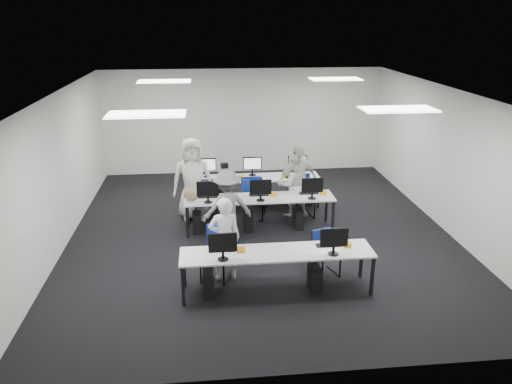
{
  "coord_description": "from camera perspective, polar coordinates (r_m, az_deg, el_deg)",
  "views": [
    {
      "loc": [
        -1.12,
        -9.74,
        4.43
      ],
      "look_at": [
        -0.12,
        -0.19,
        1.0
      ],
      "focal_mm": 35.0,
      "sensor_mm": 36.0,
      "label": 1
    }
  ],
  "objects": [
    {
      "name": "student_3",
      "position": [
        11.38,
        4.77,
        1.3
      ],
      "size": [
        1.09,
        0.77,
        1.72
      ],
      "primitive_type": "imported",
      "rotation": [
        0.0,
        0.0,
        0.39
      ],
      "color": "beige",
      "rests_on": "ground"
    },
    {
      "name": "chair_7",
      "position": [
        11.69,
        4.6,
        -1.28
      ],
      "size": [
        0.48,
        0.51,
        0.83
      ],
      "rotation": [
        0.0,
        0.0,
        -0.19
      ],
      "color": "navy",
      "rests_on": "ground"
    },
    {
      "name": "dslr_camera",
      "position": [
        9.94,
        -3.64,
        3.02
      ],
      "size": [
        0.17,
        0.2,
        0.1
      ],
      "primitive_type": "cube",
      "rotation": [
        0.0,
        0.0,
        3.35
      ],
      "color": "black",
      "rests_on": "photographer"
    },
    {
      "name": "room",
      "position": [
        10.23,
        0.55,
        3.02
      ],
      "size": [
        9.0,
        9.02,
        3.0
      ],
      "color": "black",
      "rests_on": "ground"
    },
    {
      "name": "desk_front",
      "position": [
        8.32,
        2.42,
        -7.15
      ],
      "size": [
        3.2,
        0.7,
        0.73
      ],
      "color": "silver",
      "rests_on": "ground"
    },
    {
      "name": "equipment_front",
      "position": [
        8.43,
        1.1,
        -9.23
      ],
      "size": [
        2.51,
        0.41,
        1.19
      ],
      "color": "#0D2DAB",
      "rests_on": "desk_front"
    },
    {
      "name": "student_0",
      "position": [
        8.67,
        -3.62,
        -5.38
      ],
      "size": [
        0.58,
        0.41,
        1.53
      ],
      "primitive_type": "imported",
      "rotation": [
        0.0,
        0.0,
        3.22
      ],
      "color": "beige",
      "rests_on": "ground"
    },
    {
      "name": "equipment_back",
      "position": [
        12.14,
        0.56,
        0.06
      ],
      "size": [
        2.91,
        0.41,
        1.19
      ],
      "color": "white",
      "rests_on": "desk_back"
    },
    {
      "name": "equipment_mid",
      "position": [
        10.76,
        -0.59,
        -2.56
      ],
      "size": [
        2.91,
        0.41,
        1.19
      ],
      "color": "white",
      "rests_on": "desk_mid"
    },
    {
      "name": "chair_1",
      "position": [
        9.1,
        7.91,
        -7.82
      ],
      "size": [
        0.51,
        0.54,
        0.82
      ],
      "rotation": [
        0.0,
        0.0,
        0.31
      ],
      "color": "navy",
      "rests_on": "ground"
    },
    {
      "name": "chair_6",
      "position": [
        11.49,
        -0.33,
        -1.4
      ],
      "size": [
        0.61,
        0.64,
        0.95
      ],
      "rotation": [
        0.0,
        0.0,
        -0.36
      ],
      "color": "navy",
      "rests_on": "ground"
    },
    {
      "name": "chair_2",
      "position": [
        11.29,
        -6.24,
        -2.06
      ],
      "size": [
        0.54,
        0.56,
        0.86
      ],
      "rotation": [
        0.0,
        0.0,
        0.29
      ],
      "color": "navy",
      "rests_on": "ground"
    },
    {
      "name": "student_2",
      "position": [
        11.29,
        -7.25,
        1.46
      ],
      "size": [
        0.95,
        0.65,
        1.87
      ],
      "primitive_type": "imported",
      "rotation": [
        0.0,
        0.0,
        0.07
      ],
      "color": "beige",
      "rests_on": "ground"
    },
    {
      "name": "desk_back",
      "position": [
        12.0,
        -0.33,
        1.45
      ],
      "size": [
        3.2,
        0.7,
        0.73
      ],
      "color": "silver",
      "rests_on": "ground"
    },
    {
      "name": "chair_0",
      "position": [
        8.9,
        -4.56,
        -8.1
      ],
      "size": [
        0.6,
        0.62,
        0.94
      ],
      "rotation": [
        0.0,
        0.0,
        -0.33
      ],
      "color": "navy",
      "rests_on": "ground"
    },
    {
      "name": "student_1",
      "position": [
        11.43,
        4.22,
        0.83
      ],
      "size": [
        0.83,
        0.7,
        1.5
      ],
      "primitive_type": "imported",
      "rotation": [
        0.0,
        0.0,
        3.34
      ],
      "color": "beige",
      "rests_on": "ground"
    },
    {
      "name": "photographer",
      "position": [
        10.04,
        -3.28,
        -1.75
      ],
      "size": [
        1.09,
        0.76,
        1.54
      ],
      "primitive_type": "imported",
      "rotation": [
        0.0,
        0.0,
        3.35
      ],
      "color": "slate",
      "rests_on": "ground"
    },
    {
      "name": "chair_3",
      "position": [
        11.4,
        -0.41,
        -1.6
      ],
      "size": [
        0.46,
        0.5,
        0.93
      ],
      "rotation": [
        0.0,
        0.0,
        -0.01
      ],
      "color": "navy",
      "rests_on": "ground"
    },
    {
      "name": "chair_5",
      "position": [
        11.6,
        -6.14,
        -1.38
      ],
      "size": [
        0.47,
        0.51,
        0.9
      ],
      "rotation": [
        0.0,
        0.0,
        -0.06
      ],
      "color": "navy",
      "rests_on": "ground"
    },
    {
      "name": "handbag",
      "position": [
        10.55,
        -7.42,
        -0.28
      ],
      "size": [
        0.33,
        0.22,
        0.26
      ],
      "primitive_type": "ellipsoid",
      "rotation": [
        0.0,
        0.0,
        -0.06
      ],
      "color": "#8B6748",
      "rests_on": "desk_mid"
    },
    {
      "name": "desk_mid",
      "position": [
        10.68,
        0.41,
        -0.88
      ],
      "size": [
        3.2,
        0.7,
        0.73
      ],
      "color": "silver",
      "rests_on": "ground"
    },
    {
      "name": "chair_4",
      "position": [
        11.56,
        5.3,
        -1.34
      ],
      "size": [
        0.54,
        0.57,
        0.97
      ],
      "rotation": [
        0.0,
        0.0,
        0.13
      ],
      "color": "navy",
      "rests_on": "ground"
    },
    {
      "name": "ceiling_panels",
      "position": [
        9.91,
        0.58,
        11.28
      ],
      "size": [
        5.2,
        4.6,
        0.02
      ],
      "color": "white",
      "rests_on": "room"
    }
  ]
}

